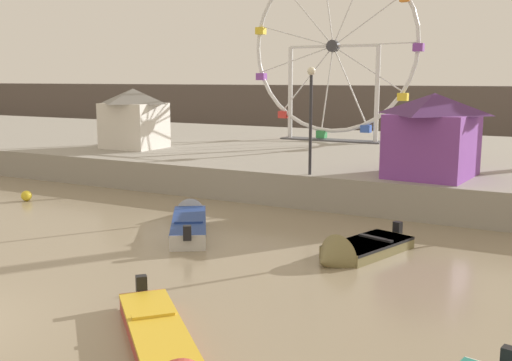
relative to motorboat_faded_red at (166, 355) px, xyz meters
name	(u,v)px	position (x,y,z in m)	size (l,w,h in m)	color
quay_promenade	(339,158)	(-5.37, 23.31, 0.46)	(110.00, 20.76, 1.33)	gray
distant_town_skyline	(435,110)	(-5.37, 48.98, 1.99)	(140.00, 3.00, 4.40)	#564C47
motorboat_faded_red	(166,355)	(0.00, 0.00, 0.00)	(4.44, 4.23, 1.00)	#B24238
motorboat_olive_wood	(353,252)	(0.82, 7.72, -0.01)	(2.36, 3.88, 1.28)	olive
motorboat_pale_grey	(190,220)	(-5.32, 8.50, 0.06)	(3.80, 5.02, 1.09)	silver
ferris_wheel_white_frame	(333,50)	(-6.84, 25.91, 6.54)	(10.46, 1.20, 10.78)	silver
carnival_booth_white_ticket	(134,117)	(-14.93, 17.29, 2.80)	(3.29, 2.84, 3.21)	silver
carnival_booth_purple_stall	(433,134)	(1.38, 15.16, 2.79)	(3.51, 3.95, 3.20)	purple
promenade_lamp_far	(311,105)	(-2.93, 13.39, 3.84)	(0.32, 0.32, 4.17)	#2D2D33
mooring_buoy_orange	(26,196)	(-13.90, 8.97, 0.01)	(0.44, 0.44, 0.44)	yellow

